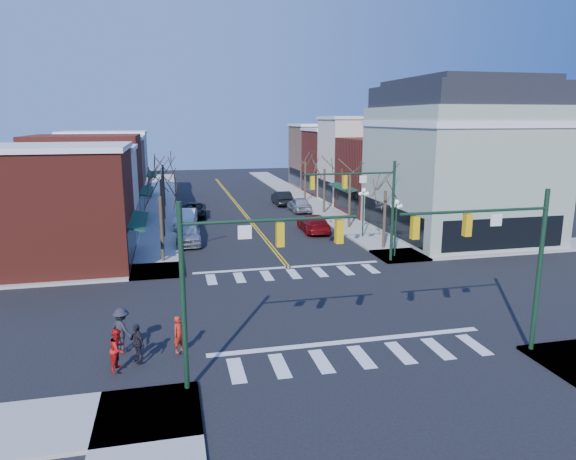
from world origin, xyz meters
TOP-DOWN VIEW (x-y plane):
  - ground at (0.00, 0.00)m, footprint 160.00×160.00m
  - sidewalk_left at (-8.75, 20.00)m, footprint 3.50×70.00m
  - sidewalk_right at (8.75, 20.00)m, footprint 3.50×70.00m
  - bldg_left_brick_a at (-15.50, 11.75)m, footprint 10.00×8.50m
  - bldg_left_stucco_a at (-15.50, 19.50)m, footprint 10.00×7.00m
  - bldg_left_brick_b at (-15.50, 27.50)m, footprint 10.00×9.00m
  - bldg_left_tan at (-15.50, 35.75)m, footprint 10.00×7.50m
  - bldg_left_stucco_b at (-15.50, 43.50)m, footprint 10.00×8.00m
  - bldg_right_brick_a at (15.50, 25.75)m, footprint 10.00×8.50m
  - bldg_right_stucco at (15.50, 33.50)m, footprint 10.00×7.00m
  - bldg_right_brick_b at (15.50, 41.00)m, footprint 10.00×8.00m
  - bldg_right_tan at (15.50, 49.00)m, footprint 10.00×8.00m
  - victorian_corner at (16.50, 14.50)m, footprint 12.25×14.25m
  - traffic_mast_near_left at (-5.55, -7.40)m, footprint 6.60×0.28m
  - traffic_mast_near_right at (5.55, -7.40)m, footprint 6.60×0.28m
  - traffic_mast_far_right at (5.55, 7.40)m, footprint 6.60×0.28m
  - lamppost_corner at (8.20, 8.50)m, footprint 0.36×0.36m
  - lamppost_midblock at (8.20, 15.00)m, footprint 0.36×0.36m
  - tree_left_a at (-8.40, 11.00)m, footprint 0.24×0.24m
  - tree_left_b at (-8.40, 19.00)m, footprint 0.24×0.24m
  - tree_left_c at (-8.40, 27.00)m, footprint 0.24×0.24m
  - tree_left_d at (-8.40, 35.00)m, footprint 0.24×0.24m
  - tree_right_a at (8.40, 11.00)m, footprint 0.24×0.24m
  - tree_right_b at (8.40, 19.00)m, footprint 0.24×0.24m
  - tree_right_c at (8.40, 27.00)m, footprint 0.24×0.24m
  - tree_right_d at (8.40, 35.00)m, footprint 0.24×0.24m
  - car_left_near at (-6.40, 16.21)m, footprint 2.17×5.11m
  - car_left_mid at (-6.40, 22.86)m, footprint 2.43×5.41m
  - car_left_far at (-5.38, 28.06)m, footprint 2.74×5.38m
  - car_right_near at (4.80, 18.37)m, footprint 2.47×5.57m
  - car_right_mid at (6.07, 28.72)m, footprint 1.95×4.83m
  - car_right_far at (5.20, 33.62)m, footprint 1.76×5.01m
  - pedestrian_red_a at (-7.60, -4.26)m, footprint 0.69×0.69m
  - pedestrian_red_b at (-10.00, -5.32)m, footprint 0.91×1.02m
  - pedestrian_dark_a at (-9.30, -4.79)m, footprint 0.87×1.03m
  - pedestrian_dark_b at (-10.00, -3.49)m, footprint 1.36×1.39m

SIDE VIEW (x-z plane):
  - ground at x=0.00m, z-range 0.00..0.00m
  - sidewalk_left at x=-8.75m, z-range 0.00..0.15m
  - sidewalk_right at x=8.75m, z-range 0.00..0.15m
  - car_left_far at x=-5.38m, z-range 0.00..1.46m
  - car_right_near at x=4.80m, z-range 0.00..1.59m
  - car_right_mid at x=6.07m, z-range 0.00..1.64m
  - car_right_far at x=5.20m, z-range 0.00..1.65m
  - car_left_near at x=-6.40m, z-range 0.00..1.72m
  - car_left_mid at x=-6.40m, z-range 0.00..1.72m
  - pedestrian_red_a at x=-7.60m, z-range 0.15..1.77m
  - pedestrian_dark_a at x=-9.30m, z-range 0.15..1.81m
  - pedestrian_red_b at x=-10.00m, z-range 0.15..1.88m
  - pedestrian_dark_b at x=-10.00m, z-range 0.15..2.06m
  - tree_left_c at x=-8.40m, z-range 0.00..4.55m
  - tree_right_a at x=8.40m, z-range 0.00..4.62m
  - tree_left_a at x=-8.40m, z-range 0.00..4.76m
  - tree_right_c at x=8.40m, z-range 0.00..4.83m
  - tree_left_d at x=-8.40m, z-range 0.00..4.90m
  - tree_right_d at x=8.40m, z-range 0.00..4.97m
  - tree_left_b at x=-8.40m, z-range 0.00..5.04m
  - tree_right_b at x=8.40m, z-range 0.00..5.18m
  - lamppost_corner at x=8.20m, z-range 0.80..5.13m
  - lamppost_midblock at x=8.20m, z-range 0.80..5.13m
  - bldg_left_stucco_a at x=-15.50m, z-range 0.00..7.50m
  - bldg_left_tan at x=-15.50m, z-range 0.00..7.80m
  - bldg_left_brick_a at x=-15.50m, z-range 0.00..8.00m
  - bldg_right_brick_a at x=15.50m, z-range 0.00..8.00m
  - bldg_left_stucco_b at x=-15.50m, z-range 0.00..8.20m
  - bldg_left_brick_b at x=-15.50m, z-range 0.00..8.50m
  - bldg_right_brick_b at x=15.50m, z-range 0.00..8.50m
  - bldg_right_tan at x=15.50m, z-range 0.00..9.00m
  - traffic_mast_near_left at x=-5.55m, z-range 1.11..8.31m
  - traffic_mast_near_right at x=5.55m, z-range 1.11..8.31m
  - traffic_mast_far_right at x=5.55m, z-range 1.11..8.31m
  - bldg_right_stucco at x=15.50m, z-range 0.00..10.00m
  - victorian_corner at x=16.50m, z-range 0.01..13.31m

